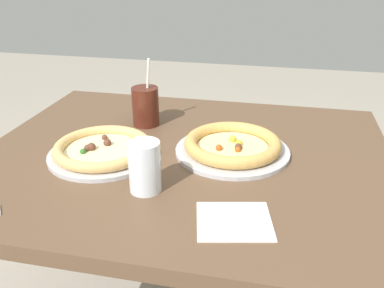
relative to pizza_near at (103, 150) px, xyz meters
name	(u,v)px	position (x,y,z in m)	size (l,w,h in m)	color
dining_table	(184,186)	(0.22, 0.06, -0.13)	(1.17, 0.95, 0.75)	brown
pizza_near	(103,150)	(0.00, 0.00, 0.00)	(0.31, 0.31, 0.04)	#B7B7BC
pizza_far	(232,146)	(0.35, 0.10, 0.00)	(0.33, 0.33, 0.05)	#B7B7BC
drink_cup_colored	(146,106)	(0.04, 0.25, 0.04)	(0.09, 0.09, 0.22)	#4C1E14
water_cup_clear	(145,166)	(0.17, -0.15, 0.04)	(0.08, 0.08, 0.13)	silver
paper_napkin	(234,221)	(0.40, -0.24, -0.02)	(0.16, 0.14, 0.00)	white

